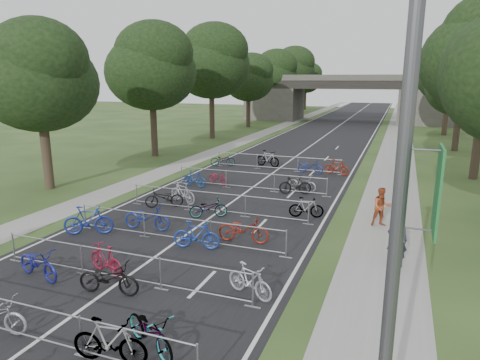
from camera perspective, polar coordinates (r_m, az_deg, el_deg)
The scene contains 48 objects.
road at distance 54.52m, azimuth 11.91°, elevation 6.25°, with size 11.00×140.00×0.01m, color black.
sidewalk_right at distance 53.89m, azimuth 20.37°, elevation 5.62°, with size 3.00×140.00×0.01m, color gray.
sidewalk_left at distance 56.14m, azimuth 4.29°, elevation 6.70°, with size 2.00×140.00×0.01m, color gray.
lane_markings at distance 54.52m, azimuth 11.91°, elevation 6.24°, with size 0.12×140.00×0.00m, color silver.
overpass_bridge at distance 69.05m, azimuth 14.05°, elevation 10.53°, with size 31.00×8.00×7.05m.
lamppost at distance 5.94m, azimuth 20.20°, elevation -9.72°, with size 0.61×0.65×8.21m.
tree_left_0 at distance 27.62m, azimuth -25.23°, elevation 12.09°, with size 6.72×6.72×10.25m.
tree_left_1 at distance 37.06m, azimuth -11.69°, elevation 14.34°, with size 7.56×7.56×11.53m.
tree_left_2 at distance 47.68m, azimuth -3.78°, elevation 15.29°, with size 8.40×8.40×12.81m.
tree_right_2 at distance 43.69m, azimuth 27.64°, elevation 11.16°, with size 6.16×6.16×9.39m.
tree_left_3 at distance 58.80m, azimuth 1.21°, elevation 13.37°, with size 6.72×6.72×10.25m.
tree_right_3 at distance 55.63m, azimuth 26.37°, elevation 12.46°, with size 7.17×7.17×10.93m.
tree_left_4 at distance 70.23m, azimuth 4.58°, elevation 14.00°, with size 7.56×7.56×11.53m.
tree_right_4 at distance 67.61m, azimuth 25.54°, elevation 13.31°, with size 8.18×8.18×12.47m.
tree_left_5 at distance 81.83m, azimuth 7.02°, elevation 14.42°, with size 8.40×8.40×12.81m.
tree_right_5 at distance 79.57m, azimuth 24.75°, elevation 11.79°, with size 6.16×6.16×9.39m.
tree_left_6 at distance 93.50m, azimuth 8.80°, elevation 13.23°, with size 6.72×6.72×10.25m.
tree_right_6 at distance 91.55m, azimuth 24.34°, elevation 12.50°, with size 7.17×7.17×10.93m.
barrier_row_1 at distance 12.41m, azimuth -26.01°, elevation -16.89°, with size 9.70×0.08×1.10m.
barrier_row_2 at distance 14.77m, azimuth -15.76°, elevation -11.03°, with size 9.70×0.08×1.10m.
barrier_row_3 at distance 17.72m, azimuth -8.48°, elevation -6.49°, with size 9.70×0.08×1.10m.
barrier_row_4 at distance 21.11m, azimuth -3.21°, elevation -3.08°, with size 9.70×0.08×1.10m.
barrier_row_5 at distance 25.61m, azimuth 1.31°, elevation -0.11°, with size 9.70×0.08×1.10m.
barrier_row_6 at distance 31.20m, azimuth 4.98°, elevation 2.30°, with size 9.70×0.08×1.10m.
bike_6 at distance 11.04m, azimuth -16.98°, elevation -19.90°, with size 0.54×1.90×1.14m, color #9DA0A5.
bike_7 at distance 11.26m, azimuth -11.89°, elevation -19.12°, with size 0.70×2.01×1.06m, color #9DA0A5.
bike_8 at distance 15.95m, azimuth -25.31°, elevation -10.02°, with size 0.71×2.03×1.07m, color navy.
bike_9 at distance 15.46m, azimuth -17.46°, elevation -10.06°, with size 0.50×1.79×1.07m, color maroon.
bike_10 at distance 14.10m, azimuth -17.09°, elevation -12.43°, with size 0.70×2.00×1.05m, color black.
bike_11 at distance 13.38m, azimuth 1.30°, elevation -13.28°, with size 0.49×1.74×1.04m, color #B2B3BA.
bike_12 at distance 19.38m, azimuth -19.58°, elevation -5.12°, with size 0.59×2.09×1.26m, color navy.
bike_13 at distance 19.31m, azimuth -12.28°, elevation -4.90°, with size 0.75×2.15×1.13m, color navy.
bike_14 at distance 16.89m, azimuth -5.82°, elevation -7.34°, with size 0.53×1.88×1.13m, color #1C399B.
bike_15 at distance 17.46m, azimuth 0.47°, elevation -6.59°, with size 0.74×2.11×1.11m, color maroon.
bike_16 at distance 22.43m, azimuth -10.06°, elevation -2.36°, with size 0.68×1.96×1.03m, color black.
bike_17 at distance 23.03m, azimuth -7.66°, elevation -1.71°, with size 0.54×1.90×1.14m, color #A9A8B0.
bike_18 at distance 20.56m, azimuth -4.24°, elevation -3.75°, with size 0.63×1.81×0.95m, color #9DA0A5.
bike_19 at distance 20.74m, azimuth 8.83°, elevation -3.66°, with size 0.47×1.66×1.00m, color #9DA0A5.
bike_20 at distance 26.43m, azimuth -6.09°, elevation 0.15°, with size 0.47×1.68×1.01m, color navy.
bike_21 at distance 26.87m, azimuth -2.93°, elevation 0.32°, with size 0.60×1.73×0.91m, color maroon.
bike_22 at distance 24.81m, azimuth 7.36°, elevation -0.64°, with size 0.52×1.84×1.11m, color black.
bike_23 at distance 25.63m, azimuth 8.31°, elevation -0.39°, with size 0.64×1.83×0.96m, color #95949B.
bike_24 at distance 32.61m, azimuth -2.32°, elevation 2.70°, with size 0.63×1.82×0.96m, color #9DA0A5.
bike_25 at distance 32.40m, azimuth 3.74°, elevation 2.85°, with size 0.57×2.02×1.21m, color #9DA0A5.
bike_26 at distance 30.40m, azimuth 9.36°, elevation 1.78°, with size 0.65×1.88×0.99m, color navy.
bike_27 at distance 30.23m, azimuth 12.78°, elevation 1.66°, with size 0.51×1.81×1.09m, color maroon.
pedestrian_a at distance 16.17m, azimuth 20.21°, elevation -7.62°, with size 0.70×0.46×1.91m, color #2C2D43.
pedestrian_b at distance 20.28m, azimuth 18.36°, elevation -3.45°, with size 0.86×0.67×1.77m, color #A04423.
Camera 1 is at (8.25, -3.49, 6.53)m, focal length 32.00 mm.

